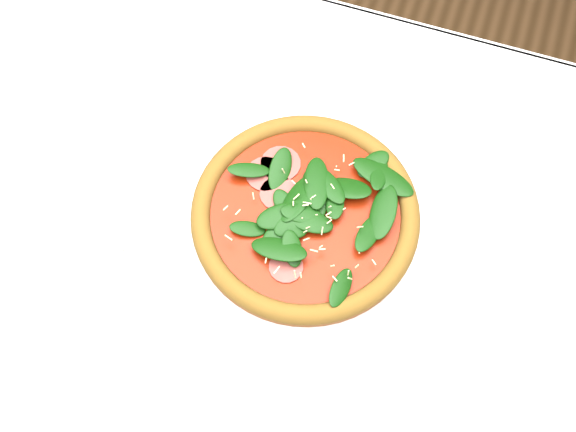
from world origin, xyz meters
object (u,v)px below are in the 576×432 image
(plate, at_px, (305,219))
(pizza, at_px, (305,212))
(wine_glass, at_px, (22,109))
(napkin, at_px, (106,284))

(plate, bearing_deg, pizza, 153.43)
(pizza, relative_size, wine_glass, 1.59)
(wine_glass, bearing_deg, napkin, -44.54)
(wine_glass, bearing_deg, plate, 5.89)
(wine_glass, xyz_separation_m, napkin, (0.13, -0.13, -0.14))
(plate, distance_m, napkin, 0.27)
(napkin, bearing_deg, plate, 38.86)
(pizza, height_order, wine_glass, wine_glass)
(pizza, bearing_deg, plate, -26.57)
(plate, height_order, pizza, pizza)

